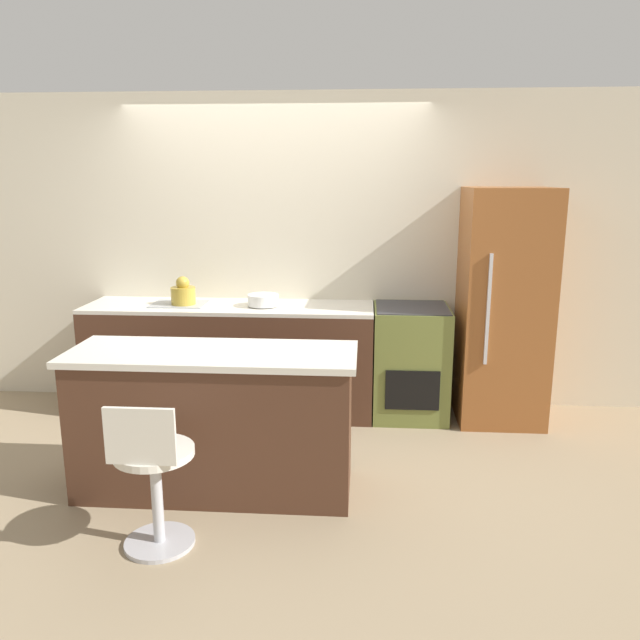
{
  "coord_description": "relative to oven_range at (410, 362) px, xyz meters",
  "views": [
    {
      "loc": [
        0.75,
        -4.59,
        1.94
      ],
      "look_at": [
        0.44,
        -0.35,
        0.95
      ],
      "focal_mm": 35.0,
      "sensor_mm": 36.0,
      "label": 1
    }
  ],
  "objects": [
    {
      "name": "kitchen_island",
      "position": [
        -1.29,
        -1.35,
        -0.0
      ],
      "size": [
        1.75,
        0.62,
        0.9
      ],
      "color": "#4C2D1E",
      "rests_on": "ground_plane"
    },
    {
      "name": "wall_back",
      "position": [
        -1.13,
        0.33,
        0.85
      ],
      "size": [
        8.0,
        0.06,
        2.6
      ],
      "color": "beige",
      "rests_on": "ground_plane"
    },
    {
      "name": "back_counter",
      "position": [
        -1.48,
        0.0,
        -0.0
      ],
      "size": [
        2.35,
        0.6,
        0.91
      ],
      "color": "#4C2D1E",
      "rests_on": "ground_plane"
    },
    {
      "name": "kettle",
      "position": [
        -1.85,
        -0.02,
        0.55
      ],
      "size": [
        0.2,
        0.2,
        0.23
      ],
      "color": "#B29333",
      "rests_on": "back_counter"
    },
    {
      "name": "mixing_bowl",
      "position": [
        -1.2,
        -0.02,
        0.5
      ],
      "size": [
        0.25,
        0.25,
        0.09
      ],
      "color": "white",
      "rests_on": "back_counter"
    },
    {
      "name": "refrigerator",
      "position": [
        0.71,
        -0.02,
        0.47
      ],
      "size": [
        0.66,
        0.66,
        1.85
      ],
      "color": "#995628",
      "rests_on": "ground_plane"
    },
    {
      "name": "ground_plane",
      "position": [
        -1.13,
        -0.32,
        -0.45
      ],
      "size": [
        14.0,
        14.0,
        0.0
      ],
      "primitive_type": "plane",
      "color": "#998466"
    },
    {
      "name": "oven_range",
      "position": [
        0.0,
        0.0,
        0.0
      ],
      "size": [
        0.6,
        0.62,
        0.91
      ],
      "color": "olive",
      "rests_on": "ground_plane"
    },
    {
      "name": "stool_chair",
      "position": [
        -1.46,
        -2.01,
        -0.05
      ],
      "size": [
        0.42,
        0.42,
        0.85
      ],
      "color": "#B7B7BC",
      "rests_on": "ground_plane"
    }
  ]
}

